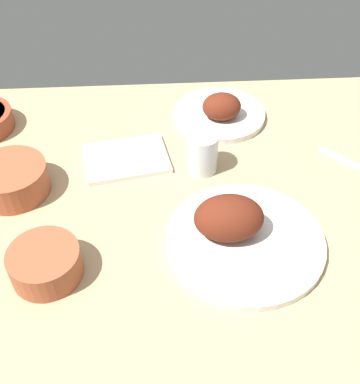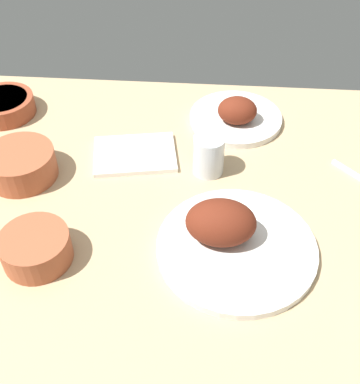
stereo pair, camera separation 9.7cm
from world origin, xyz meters
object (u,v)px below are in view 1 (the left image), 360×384
(fork_loose, at_px, (354,165))
(plate_far_side, at_px, (220,112))
(water_tumbler, at_px, (203,153))
(plate_near_viewer, at_px, (238,231))
(folded_napkin, at_px, (126,159))
(bowl_soup, at_px, (45,263))
(bowl_pasta, at_px, (12,179))

(fork_loose, bearing_deg, plate_far_side, -169.27)
(plate_far_side, xyz_separation_m, water_tumbler, (-0.06, -0.18, 0.02))
(plate_near_viewer, bearing_deg, folded_napkin, 130.66)
(plate_far_side, bearing_deg, folded_napkin, -147.20)
(bowl_soup, height_order, water_tumbler, water_tumbler)
(plate_far_side, xyz_separation_m, fork_loose, (0.28, -0.20, -0.02))
(water_tumbler, bearing_deg, plate_near_viewer, -77.52)
(bowl_pasta, xyz_separation_m, folded_napkin, (0.23, 0.08, -0.03))
(folded_napkin, bearing_deg, plate_far_side, 32.80)
(plate_far_side, distance_m, fork_loose, 0.34)
(water_tumbler, bearing_deg, fork_loose, -2.41)
(bowl_pasta, bearing_deg, plate_far_side, 26.59)
(water_tumbler, distance_m, fork_loose, 0.34)
(water_tumbler, xyz_separation_m, folded_napkin, (-0.17, 0.04, -0.04))
(bowl_pasta, relative_size, folded_napkin, 0.81)
(plate_near_viewer, relative_size, bowl_pasta, 2.00)
(water_tumbler, height_order, fork_loose, water_tumbler)
(water_tumbler, distance_m, folded_napkin, 0.18)
(bowl_soup, bearing_deg, folded_napkin, 66.22)
(bowl_pasta, relative_size, bowl_soup, 1.18)
(plate_far_side, height_order, bowl_pasta, plate_far_side)
(bowl_pasta, height_order, bowl_soup, bowl_pasta)
(water_tumbler, height_order, folded_napkin, water_tumbler)
(plate_far_side, height_order, fork_loose, plate_far_side)
(plate_near_viewer, height_order, water_tumbler, plate_near_viewer)
(plate_far_side, relative_size, folded_napkin, 1.24)
(water_tumbler, bearing_deg, plate_far_side, 71.40)
(folded_napkin, distance_m, fork_loose, 0.51)
(plate_near_viewer, distance_m, bowl_soup, 0.35)
(fork_loose, bearing_deg, water_tumbler, -135.99)
(bowl_soup, relative_size, folded_napkin, 0.69)
(plate_far_side, relative_size, plate_near_viewer, 0.76)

